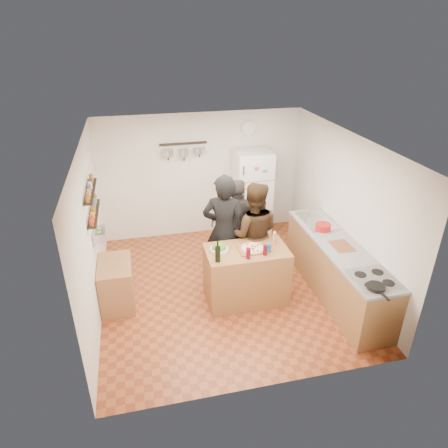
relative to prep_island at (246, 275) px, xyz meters
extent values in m
plane|color=brown|center=(-0.25, 0.36, -0.46)|extent=(4.20, 4.20, 0.00)
plane|color=white|center=(-0.25, 0.36, 2.04)|extent=(4.20, 4.20, 0.00)
plane|color=silver|center=(-0.25, 2.46, 0.79)|extent=(4.00, 0.00, 4.00)
plane|color=silver|center=(-2.25, 0.36, 0.79)|extent=(0.00, 4.20, 4.20)
plane|color=silver|center=(1.75, 0.36, 0.79)|extent=(0.00, 4.20, 4.20)
cube|color=olive|center=(0.00, 0.00, 0.00)|extent=(1.25, 0.72, 0.91)
cube|color=brown|center=(0.08, -0.02, 0.47)|extent=(0.42, 0.34, 0.02)
cylinder|color=beige|center=(0.08, -0.02, 0.48)|extent=(0.34, 0.34, 0.02)
cylinder|color=silver|center=(-0.42, 0.05, 0.48)|extent=(0.27, 0.27, 0.05)
cylinder|color=black|center=(-0.50, -0.22, 0.57)|extent=(0.08, 0.08, 0.24)
cylinder|color=#540719|center=(-0.05, -0.24, 0.54)|extent=(0.07, 0.07, 0.16)
cylinder|color=#4F0613|center=(0.22, -0.20, 0.53)|extent=(0.07, 0.07, 0.16)
cylinder|color=#AF8149|center=(0.45, 0.05, 0.55)|extent=(0.06, 0.06, 0.19)
cylinder|color=#194A8B|center=(0.30, -0.12, 0.52)|extent=(0.08, 0.08, 0.13)
imported|color=black|center=(-0.23, 0.55, 0.52)|extent=(0.83, 0.69, 1.94)
imported|color=black|center=(0.25, 0.49, 0.44)|extent=(1.02, 0.89, 1.79)
imported|color=#332F2D|center=(0.13, 0.98, 0.38)|extent=(1.06, 0.75, 1.66)
cube|color=#9E7042|center=(1.45, -0.19, -0.01)|extent=(0.63, 2.63, 0.90)
cube|color=white|center=(1.45, -1.14, 0.46)|extent=(0.60, 0.62, 0.02)
cylinder|color=black|center=(1.35, -1.34, 0.49)|extent=(0.24, 0.24, 0.05)
cube|color=silver|center=(1.45, 0.66, 0.46)|extent=(0.50, 0.80, 0.03)
cube|color=brown|center=(1.45, -0.24, 0.46)|extent=(0.30, 0.40, 0.02)
cylinder|color=#B31416|center=(1.40, 0.32, 0.52)|extent=(0.25, 0.25, 0.10)
cube|color=white|center=(0.70, 2.11, 0.45)|extent=(0.70, 0.68, 1.80)
cylinder|color=silver|center=(0.70, 2.44, 1.69)|extent=(0.30, 0.03, 0.30)
cube|color=black|center=(-2.18, 0.56, 1.04)|extent=(0.12, 1.00, 0.02)
cube|color=black|center=(-2.18, 0.56, 1.40)|extent=(0.12, 1.00, 0.02)
cube|color=silver|center=(-2.15, 0.56, 0.69)|extent=(0.18, 0.35, 0.14)
cube|color=#A16C43|center=(-1.99, 0.34, -0.09)|extent=(0.50, 0.80, 0.73)
cube|color=black|center=(-0.60, 2.36, 1.49)|extent=(0.90, 0.04, 0.04)
camera|label=1|loc=(-1.51, -5.01, 3.54)|focal=32.00mm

